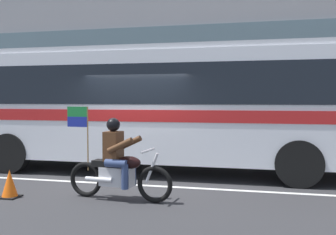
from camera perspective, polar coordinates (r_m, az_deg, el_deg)
ground_plane at (r=9.71m, az=-4.58°, el=-8.78°), size 60.00×60.00×0.00m
sidewalk_curb at (r=14.57m, az=1.79°, el=-4.65°), size 28.00×3.80×0.15m
lane_center_stripe at (r=9.16m, az=-5.78°, el=-9.46°), size 26.60×0.14×0.01m
office_building_facade at (r=17.19m, az=3.48°, el=16.41°), size 28.00×0.89×12.02m
transit_bus at (r=10.57m, az=-0.74°, el=2.43°), size 12.24×2.65×3.22m
motorcycle_with_rider at (r=7.73m, az=-7.14°, el=-6.72°), size 2.19×0.64×1.78m
fire_hydrant at (r=13.03m, az=20.49°, el=-3.71°), size 0.22×0.30×0.75m
traffic_cone at (r=8.48m, az=-21.62°, el=-8.86°), size 0.36×0.36×0.55m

